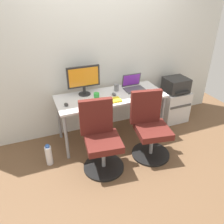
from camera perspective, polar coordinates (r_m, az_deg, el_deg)
name	(u,v)px	position (r m, az deg, el deg)	size (l,w,h in m)	color
ground_plane	(111,136)	(3.72, -0.29, -6.03)	(5.28, 5.28, 0.00)	brown
back_wall	(101,50)	(3.52, -2.85, 15.26)	(4.40, 0.04, 2.60)	silver
desk	(111,100)	(3.38, -0.32, 3.13)	(1.61, 0.64, 0.73)	silver
office_chair_left	(101,139)	(2.92, -2.80, -6.89)	(0.54, 0.54, 0.94)	black
office_chair_right	(150,128)	(3.18, 9.49, -3.97)	(0.54, 0.54, 0.94)	black
side_cabinet	(173,105)	(4.19, 15.06, 1.59)	(0.46, 0.42, 0.55)	silver
printer	(176,85)	(4.03, 15.78, 6.57)	(0.38, 0.40, 0.24)	#2D2D2D
water_bottle_on_floor	(49,155)	(3.22, -15.59, -10.38)	(0.09, 0.09, 0.31)	white
desktop_monitor	(84,79)	(3.32, -7.15, 8.35)	(0.48, 0.18, 0.43)	#262626
open_laptop	(133,86)	(3.58, 5.39, 6.64)	(0.31, 0.26, 0.23)	#4C4C51
keyboard_by_monitor	(91,103)	(3.11, -5.21, 2.17)	(0.34, 0.12, 0.02)	silver
keyboard_by_laptop	(145,97)	(3.33, 8.21, 3.83)	(0.34, 0.12, 0.02)	#2D2D2D
mouse_by_monitor	(114,94)	(3.36, 0.49, 4.51)	(0.06, 0.10, 0.03)	#515156
mouse_by_laptop	(66,105)	(3.12, -11.44, 1.84)	(0.06, 0.10, 0.03)	#2D2D2D
coffee_mug	(97,96)	(3.24, -3.91, 4.04)	(0.08, 0.08, 0.09)	green
pen_cup	(116,88)	(3.49, 1.11, 6.17)	(0.07, 0.07, 0.10)	slate
notebook	(113,100)	(3.18, 0.32, 2.99)	(0.21, 0.15, 0.03)	yellow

